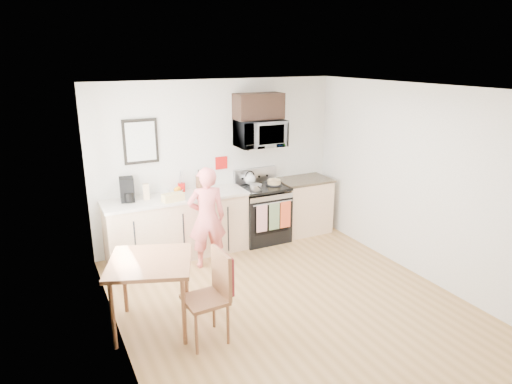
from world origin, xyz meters
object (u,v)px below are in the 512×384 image
dining_table (150,268)px  microwave (260,133)px  chair (217,283)px  cake (274,182)px  range (263,214)px  person (207,218)px

dining_table → microwave: bearing=38.9°
chair → cake: bearing=46.1°
dining_table → cake: size_ratio=3.78×
cake → range: bearing=172.7°
microwave → chair: bearing=-126.0°
cake → microwave: bearing=146.5°
microwave → person: (-1.16, -0.63, -1.02)m
dining_table → cake: bearing=34.6°
microwave → cake: (0.20, -0.13, -0.79)m
person → chair: person is taller
dining_table → cake: (2.45, 1.69, 0.24)m
range → chair: bearing=-127.3°
dining_table → chair: bearing=-40.0°
microwave → dining_table: microwave is taller
range → person: person is taller
dining_table → person: bearing=47.3°
microwave → person: 1.67m
range → microwave: microwave is taller
microwave → range: bearing=-89.9°
dining_table → range: bearing=37.3°
range → microwave: bearing=90.1°
range → person: 1.31m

